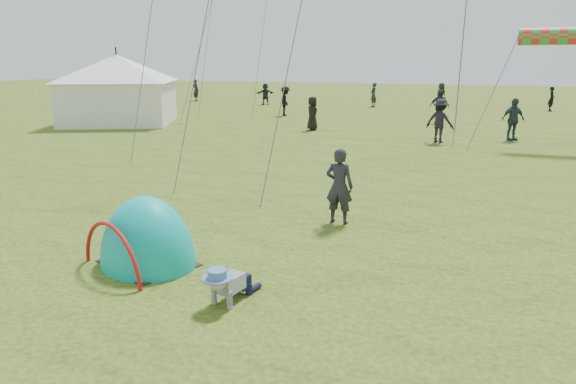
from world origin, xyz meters
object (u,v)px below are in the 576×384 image
(crawling_toddler, at_px, (228,283))
(event_marquee, at_px, (119,87))
(standing_adult, at_px, (339,186))
(popup_tent, at_px, (149,263))

(crawling_toddler, xyz_separation_m, event_marquee, (-14.87, 17.20, 1.63))
(crawling_toddler, distance_m, event_marquee, 22.79)
(event_marquee, bearing_deg, crawling_toddler, -73.31)
(crawling_toddler, bearing_deg, standing_adult, 94.57)
(popup_tent, xyz_separation_m, standing_adult, (2.46, 3.23, 0.79))
(standing_adult, height_order, event_marquee, event_marquee)
(event_marquee, bearing_deg, standing_adult, -64.55)
(crawling_toddler, bearing_deg, event_marquee, 143.30)
(crawling_toddler, xyz_separation_m, standing_adult, (0.56, 4.07, 0.50))
(crawling_toddler, height_order, event_marquee, event_marquee)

